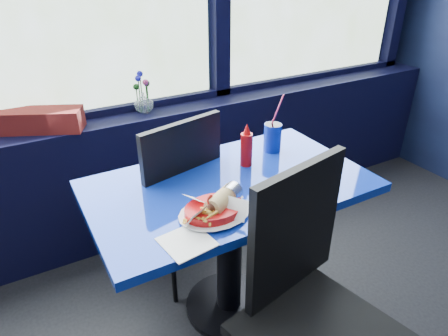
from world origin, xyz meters
TOP-DOWN VIEW (x-y plane):
  - window_sill at (0.00, 2.87)m, footprint 5.00×0.26m
  - near_table at (0.30, 2.00)m, footprint 1.20×0.70m
  - chair_near_front at (0.29, 1.45)m, footprint 0.55×0.55m
  - chair_near_back at (0.20, 2.32)m, footprint 0.53×0.54m
  - planter_box at (-0.40, 2.90)m, footprint 0.58×0.37m
  - flower_vase at (0.23, 2.87)m, footprint 0.12×0.13m
  - food_basket at (0.13, 1.81)m, footprint 0.26×0.25m
  - ketchup_bottle at (0.45, 2.10)m, footprint 0.05×0.05m
  - soda_cup at (0.64, 2.17)m, footprint 0.09×0.09m
  - napkin at (-0.03, 1.72)m, footprint 0.18×0.18m

SIDE VIEW (x-z plane):
  - window_sill at x=0.00m, z-range 0.00..0.80m
  - chair_near_back at x=0.20m, z-range 0.07..1.06m
  - near_table at x=0.30m, z-range 0.19..0.94m
  - chair_near_front at x=0.29m, z-range 0.08..1.10m
  - napkin at x=-0.03m, z-range 0.75..0.75m
  - food_basket at x=0.13m, z-range 0.74..0.83m
  - soda_cup at x=0.64m, z-range 0.68..0.97m
  - ketchup_bottle at x=0.45m, z-range 0.74..0.94m
  - planter_box at x=-0.40m, z-range 0.80..0.91m
  - flower_vase at x=0.23m, z-range 0.75..0.99m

